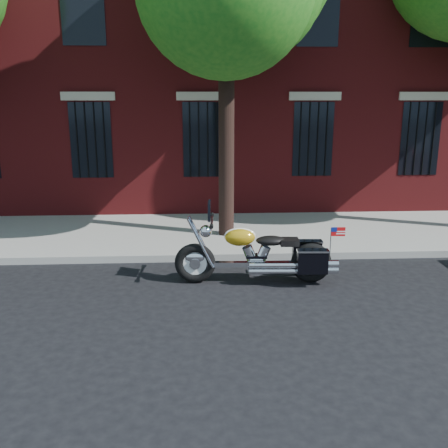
{
  "coord_description": "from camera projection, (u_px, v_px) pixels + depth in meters",
  "views": [
    {
      "loc": [
        -0.17,
        -8.57,
        3.34
      ],
      "look_at": [
        0.33,
        0.8,
        0.93
      ],
      "focal_mm": 40.0,
      "sensor_mm": 36.0,
      "label": 1
    }
  ],
  "objects": [
    {
      "name": "ground",
      "position": [
        208.0,
        284.0,
        9.13
      ],
      "size": [
        120.0,
        120.0,
        0.0
      ],
      "primitive_type": "plane",
      "color": "black",
      "rests_on": "ground"
    },
    {
      "name": "sidewalk",
      "position": [
        205.0,
        233.0,
        12.26
      ],
      "size": [
        40.0,
        3.6,
        0.15
      ],
      "primitive_type": "cube",
      "color": "gray",
      "rests_on": "ground"
    },
    {
      "name": "motorcycle",
      "position": [
        262.0,
        256.0,
        9.09
      ],
      "size": [
        2.99,
        0.91,
        1.52
      ],
      "rotation": [
        0.0,
        0.0,
        -0.05
      ],
      "color": "black",
      "rests_on": "ground"
    },
    {
      "name": "building",
      "position": [
        200.0,
        18.0,
        17.37
      ],
      "size": [
        26.0,
        10.08,
        12.0
      ],
      "color": "maroon",
      "rests_on": "ground"
    },
    {
      "name": "curb",
      "position": [
        207.0,
        257.0,
        10.45
      ],
      "size": [
        40.0,
        0.16,
        0.15
      ],
      "primitive_type": "cube",
      "color": "gray",
      "rests_on": "ground"
    }
  ]
}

